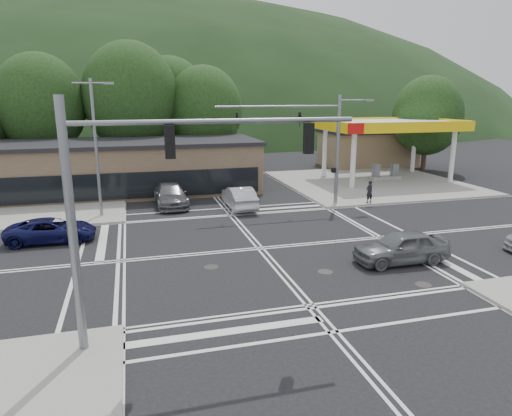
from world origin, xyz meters
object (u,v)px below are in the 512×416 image
object	(u,v)px
car_blue_west	(51,230)
car_queue_b	(222,181)
pedestrian	(369,192)
car_grey_center	(401,247)
car_queue_a	(239,197)
car_northbound	(170,195)

from	to	relation	value
car_blue_west	car_queue_b	xyz separation A→B (m)	(11.90, 11.30, 0.19)
car_blue_west	pedestrian	size ratio (longest dim) A/B	2.84
car_grey_center	pedestrian	bearing A→B (deg)	159.14
car_queue_a	car_northbound	xyz separation A→B (m)	(-4.72, 2.14, 0.00)
car_blue_west	car_queue_a	size ratio (longest dim) A/B	0.99
car_blue_west	car_queue_b	bearing A→B (deg)	-45.70
car_grey_center	car_queue_b	bearing A→B (deg)	-164.35
car_grey_center	car_queue_b	world-z (taller)	car_queue_b
car_blue_west	car_northbound	size ratio (longest dim) A/B	0.87
car_blue_west	car_grey_center	bearing A→B (deg)	-114.62
car_queue_a	car_queue_b	distance (m)	6.53
car_queue_a	pedestrian	world-z (taller)	pedestrian
car_blue_west	car_queue_a	bearing A→B (deg)	-67.35
car_blue_west	car_northbound	xyz separation A→B (m)	(7.18, 6.92, 0.14)
car_queue_a	car_queue_b	bearing A→B (deg)	-90.28
car_queue_a	car_grey_center	bearing A→B (deg)	111.21
car_queue_a	car_blue_west	bearing A→B (deg)	21.60
car_queue_a	pedestrian	size ratio (longest dim) A/B	2.88
car_queue_b	pedestrian	distance (m)	12.51
car_grey_center	car_queue_a	world-z (taller)	car_queue_a
car_grey_center	car_northbound	size ratio (longest dim) A/B	0.85
car_queue_a	pedestrian	distance (m)	9.72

